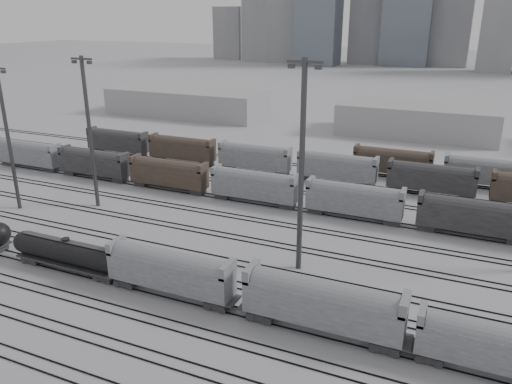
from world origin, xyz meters
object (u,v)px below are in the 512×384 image
at_px(hopper_car_a, 170,269).
at_px(light_mast_a, 8,136).
at_px(light_mast_c, 302,164).
at_px(hopper_car_b, 323,302).
at_px(tank_car_b, 67,253).
at_px(hopper_car_c, 501,347).

relative_size(hopper_car_a, light_mast_a, 0.66).
bearing_deg(light_mast_c, hopper_car_b, -61.35).
relative_size(tank_car_b, hopper_car_a, 1.11).
xyz_separation_m(tank_car_b, light_mast_a, (-22.87, 13.14, 9.83)).
height_order(hopper_car_b, hopper_car_c, hopper_car_b).
bearing_deg(tank_car_b, hopper_car_a, 0.00).
xyz_separation_m(hopper_car_b, hopper_car_c, (16.03, 0.00, -0.45)).
bearing_deg(hopper_car_c, hopper_car_b, 180.00).
bearing_deg(hopper_car_b, hopper_car_c, 0.00).
bearing_deg(light_mast_c, hopper_car_a, -132.84).
relative_size(hopper_car_a, hopper_car_c, 1.08).
relative_size(hopper_car_c, light_mast_a, 0.61).
height_order(hopper_car_a, hopper_car_c, hopper_car_a).
bearing_deg(light_mast_a, hopper_car_a, -19.12).
distance_m(tank_car_b, hopper_car_c, 48.77).
xyz_separation_m(hopper_car_c, light_mast_a, (-71.64, 13.14, 9.12)).
height_order(hopper_car_b, light_mast_c, light_mast_c).
height_order(tank_car_b, hopper_car_a, hopper_car_a).
distance_m(hopper_car_c, light_mast_c, 27.71).
xyz_separation_m(hopper_car_a, hopper_car_b, (17.70, 0.00, 0.21)).
xyz_separation_m(hopper_car_b, light_mast_a, (-55.61, 13.14, 8.67)).
bearing_deg(tank_car_b, hopper_car_b, 0.00).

